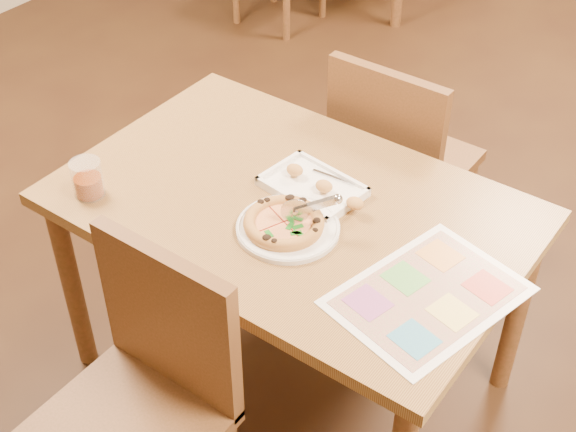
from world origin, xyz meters
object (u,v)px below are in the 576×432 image
Objects in this scene: chair_near at (148,374)px; appetizer_tray at (315,188)px; chair_far at (395,148)px; glass_tumbler at (88,181)px; plate at (288,228)px; pizza_cutter at (309,207)px; dining_table at (291,225)px; menu at (428,295)px; pizza at (284,223)px.

chair_near reaches higher than appetizer_tray.
chair_far is 4.28× the size of glass_tumbler.
plate is 2.18× the size of pizza_cutter.
appetizer_tray is 0.64m from glass_tumbler.
chair_near is at bearing 90.00° from chair_far.
dining_table is at bearing 90.00° from chair_near.
chair_near is at bearing -138.31° from pizza_cutter.
glass_tumbler is at bearing -168.11° from menu.
chair_near is at bearing -134.24° from menu.
pizza is (0.05, -0.71, 0.18)m from chair_far.
plate is 0.85× the size of appetizer_tray.
chair_near is at bearing -96.32° from pizza.
chair_near is at bearing -97.28° from plate.
plate is at bearing 34.65° from pizza.
chair_near is 1.69× the size of plate.
menu is (0.38, -0.03, -0.08)m from pizza_cutter.
chair_near is at bearing -92.11° from appetizer_tray.
chair_near is 0.53m from plate.
chair_near is 1.02× the size of menu.
pizza is 0.09m from pizza_cutter.
dining_table is 0.17m from pizza.
dining_table is at bearing 90.00° from chair_far.
dining_table is 0.59m from glass_tumbler.
appetizer_tray is (0.02, 0.08, 0.10)m from dining_table.
chair_far reaches higher than plate.
chair_near is 2.16× the size of pizza.
appetizer_tray is at bearing 92.73° from chair_far.
plate is (0.06, -0.10, 0.09)m from dining_table.
chair_near reaches higher than dining_table.
glass_tumbler reaches higher than dining_table.
glass_tumbler is 0.24× the size of menu.
pizza is (0.05, -0.11, 0.11)m from dining_table.
pizza_cutter is (0.11, -0.07, 0.17)m from dining_table.
chair_near and chair_far have the same top height.
pizza is at bearing 176.87° from pizza_cutter.
chair_far is at bearing 92.73° from appetizer_tray.
plate is 0.58m from glass_tumbler.
pizza is at bearing 94.37° from chair_far.
appetizer_tray reaches higher than pizza.
dining_table is at bearing 32.40° from glass_tumbler.
dining_table is 0.61m from chair_near.
glass_tumbler is 0.99m from menu.
menu is at bearing 0.23° from plate.
dining_table is at bearing 109.97° from pizza_cutter.
plate is at bearing 82.72° from chair_near.
pizza is at bearing -63.81° from dining_table.
chair_near is at bearing -31.43° from glass_tumbler.
pizza_cutter is at bearing 21.43° from glass_tumbler.
chair_far reaches higher than menu.
glass_tumbler reaches higher than appetizer_tray.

